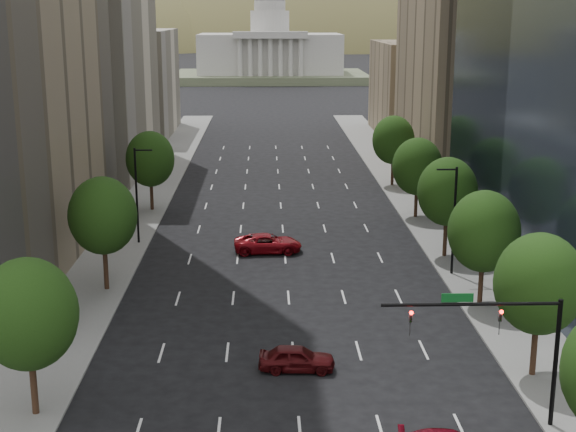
{
  "coord_description": "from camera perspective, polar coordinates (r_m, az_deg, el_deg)",
  "views": [
    {
      "loc": [
        -1.67,
        -7.53,
        20.86
      ],
      "look_at": [
        -0.22,
        43.44,
        8.0
      ],
      "focal_mm": 50.4,
      "sensor_mm": 36.0,
      "label": 1
    }
  ],
  "objects": [
    {
      "name": "sidewalk_left",
      "position": [
        72.0,
        -12.64,
        -2.98
      ],
      "size": [
        6.0,
        200.0,
        0.15
      ],
      "primitive_type": "cube",
      "color": "slate",
      "rests_on": "ground"
    },
    {
      "name": "sidewalk_right",
      "position": [
        72.72,
        12.12,
        -2.78
      ],
      "size": [
        6.0,
        200.0,
        0.15
      ],
      "primitive_type": "cube",
      "color": "slate",
      "rests_on": "ground"
    },
    {
      "name": "midrise_cream_left",
      "position": [
        113.02,
        -13.85,
        12.05
      ],
      "size": [
        14.0,
        30.0,
        35.0
      ],
      "primitive_type": "cube",
      "color": "beige",
      "rests_on": "ground"
    },
    {
      "name": "filler_left",
      "position": [
        145.9,
        -10.96,
        9.23
      ],
      "size": [
        14.0,
        26.0,
        18.0
      ],
      "primitive_type": "cube",
      "color": "beige",
      "rests_on": "ground"
    },
    {
      "name": "parking_tan_right",
      "position": [
        110.95,
        12.51,
        10.8
      ],
      "size": [
        14.0,
        30.0,
        30.0
      ],
      "primitive_type": "cube",
      "color": "#8C7759",
      "rests_on": "ground"
    },
    {
      "name": "filler_right",
      "position": [
        143.62,
        9.19,
        8.83
      ],
      "size": [
        14.0,
        26.0,
        16.0
      ],
      "primitive_type": "cube",
      "color": "#8C7759",
      "rests_on": "ground"
    },
    {
      "name": "tree_right_1",
      "position": [
        48.67,
        17.3,
        -4.6
      ],
      "size": [
        5.2,
        5.2,
        8.75
      ],
      "color": "#382316",
      "rests_on": "ground"
    },
    {
      "name": "tree_right_2",
      "position": [
        59.68,
        13.66,
        -1.07
      ],
      "size": [
        5.2,
        5.2,
        8.61
      ],
      "color": "#382316",
      "rests_on": "ground"
    },
    {
      "name": "tree_right_3",
      "position": [
        70.92,
        11.18,
        1.7
      ],
      "size": [
        5.2,
        5.2,
        8.89
      ],
      "color": "#382316",
      "rests_on": "ground"
    },
    {
      "name": "tree_right_4",
      "position": [
        84.44,
        9.11,
        3.46
      ],
      "size": [
        5.2,
        5.2,
        8.46
      ],
      "color": "#382316",
      "rests_on": "ground"
    },
    {
      "name": "tree_right_5",
      "position": [
        99.93,
        7.45,
        5.33
      ],
      "size": [
        5.2,
        5.2,
        8.75
      ],
      "color": "#382316",
      "rests_on": "ground"
    },
    {
      "name": "tree_left_0",
      "position": [
        44.08,
        -17.88,
        -6.61
      ],
      "size": [
        5.2,
        5.2,
        8.75
      ],
      "color": "#382316",
      "rests_on": "ground"
    },
    {
      "name": "tree_left_1",
      "position": [
        62.59,
        -12.94,
        0.02
      ],
      "size": [
        5.2,
        5.2,
        8.97
      ],
      "color": "#382316",
      "rests_on": "ground"
    },
    {
      "name": "tree_left_2",
      "position": [
        87.74,
        -9.7,
        3.98
      ],
      "size": [
        5.2,
        5.2,
        8.68
      ],
      "color": "#382316",
      "rests_on": "ground"
    },
    {
      "name": "streetlight_rn",
      "position": [
        66.3,
        11.6,
        -0.12
      ],
      "size": [
        1.7,
        0.2,
        9.0
      ],
      "color": "black",
      "rests_on": "ground"
    },
    {
      "name": "streetlight_ln",
      "position": [
        75.21,
        -10.59,
        1.61
      ],
      "size": [
        1.7,
        0.2,
        9.0
      ],
      "color": "black",
      "rests_on": "ground"
    },
    {
      "name": "traffic_signal",
      "position": [
        42.47,
        15.35,
        -8.06
      ],
      "size": [
        9.12,
        0.4,
        7.38
      ],
      "color": "black",
      "rests_on": "ground"
    },
    {
      "name": "capitol",
      "position": [
        257.54,
        -1.28,
        11.41
      ],
      "size": [
        60.0,
        40.0,
        35.2
      ],
      "color": "#596647",
      "rests_on": "ground"
    },
    {
      "name": "foothills",
      "position": [
        610.83,
        1.81,
        8.63
      ],
      "size": [
        720.0,
        413.0,
        263.0
      ],
      "color": "olive",
      "rests_on": "ground"
    },
    {
      "name": "car_maroon",
      "position": [
        49.08,
        0.62,
        -10.0
      ],
      "size": [
        4.64,
        2.06,
        1.55
      ],
      "primitive_type": "imported",
      "rotation": [
        0.0,
        0.0,
        1.52
      ],
      "color": "#430B0D",
      "rests_on": "ground"
    },
    {
      "name": "car_red_far",
      "position": [
        72.27,
        -1.43,
        -1.94
      ],
      "size": [
        6.15,
        3.05,
        1.68
      ],
      "primitive_type": "imported",
      "rotation": [
        0.0,
        0.0,
        1.61
      ],
      "color": "maroon",
      "rests_on": "ground"
    }
  ]
}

